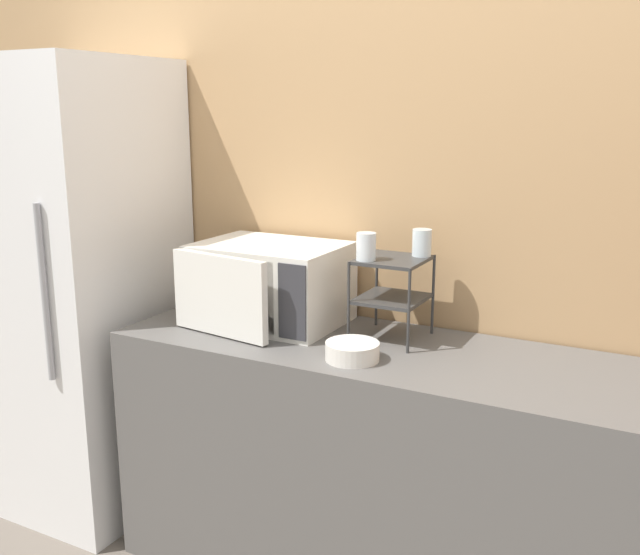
# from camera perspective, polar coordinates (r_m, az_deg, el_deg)

# --- Properties ---
(wall_back) EXTENTS (8.00, 0.06, 2.60)m
(wall_back) POSITION_cam_1_polar(r_m,az_deg,el_deg) (2.61, 8.51, 5.26)
(wall_back) COLOR tan
(wall_back) RESTS_ON ground_plane
(counter) EXTENTS (1.88, 0.61, 0.88)m
(counter) POSITION_cam_1_polar(r_m,az_deg,el_deg) (2.57, 5.17, -15.03)
(counter) COLOR #595654
(counter) RESTS_ON ground_plane
(microwave) EXTENTS (0.53, 0.47, 0.30)m
(microwave) POSITION_cam_1_polar(r_m,az_deg,el_deg) (2.64, -4.21, -0.50)
(microwave) COLOR silver
(microwave) RESTS_ON counter
(dish_rack) EXTENTS (0.23, 0.25, 0.28)m
(dish_rack) POSITION_cam_1_polar(r_m,az_deg,el_deg) (2.44, 5.79, -0.29)
(dish_rack) COLOR #333333
(dish_rack) RESTS_ON counter
(glass_front_left) EXTENTS (0.07, 0.07, 0.09)m
(glass_front_left) POSITION_cam_1_polar(r_m,az_deg,el_deg) (2.38, 3.71, 2.49)
(glass_front_left) COLOR silver
(glass_front_left) RESTS_ON dish_rack
(glass_back_right) EXTENTS (0.07, 0.07, 0.09)m
(glass_back_right) POSITION_cam_1_polar(r_m,az_deg,el_deg) (2.47, 8.15, 2.78)
(glass_back_right) COLOR silver
(glass_back_right) RESTS_ON dish_rack
(bowl) EXTENTS (0.17, 0.17, 0.06)m
(bowl) POSITION_cam_1_polar(r_m,az_deg,el_deg) (2.27, 2.60, -5.93)
(bowl) COLOR silver
(bowl) RESTS_ON counter
(refrigerator) EXTENTS (0.68, 0.70, 1.85)m
(refrigerator) POSITION_cam_1_polar(r_m,az_deg,el_deg) (3.12, -18.67, -0.99)
(refrigerator) COLOR white
(refrigerator) RESTS_ON ground_plane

